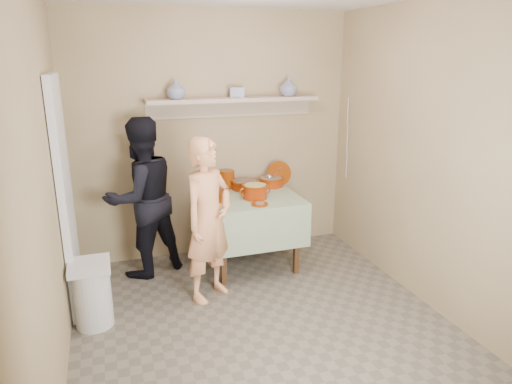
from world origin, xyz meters
name	(u,v)px	position (x,y,z in m)	size (l,w,h in m)	color
ground	(268,332)	(0.00, 0.00, 0.00)	(3.50, 3.50, 0.00)	#675E51
tile_panel	(66,197)	(-1.46, 0.95, 1.00)	(0.06, 0.70, 2.00)	silver
plate_stack_a	(210,182)	(-0.10, 1.55, 0.85)	(0.14, 0.14, 0.18)	#662202
plate_stack_b	(227,179)	(0.10, 1.60, 0.86)	(0.16, 0.16, 0.19)	#662202
bowl_stack	(222,195)	(-0.07, 1.15, 0.83)	(0.14, 0.14, 0.14)	#662202
empty_bowl	(222,194)	(-0.03, 1.34, 0.78)	(0.16, 0.16, 0.05)	#662202
propped_lid	(279,174)	(0.70, 1.57, 0.88)	(0.28, 0.28, 0.02)	#662202
vase_right	(288,87)	(0.80, 1.61, 1.82)	(0.19, 0.19, 0.20)	navy
vase_left	(176,89)	(-0.40, 1.61, 1.82)	(0.19, 0.19, 0.19)	navy
ceramic_box	(237,92)	(0.24, 1.63, 1.77)	(0.15, 0.10, 0.10)	navy
person_cook	(209,220)	(-0.30, 0.72, 0.74)	(0.54, 0.35, 1.48)	#EB9A65
person_helper	(142,198)	(-0.81, 1.41, 0.79)	(0.77, 0.60, 1.59)	black
room_shell	(269,133)	(0.00, 0.00, 1.61)	(3.04, 3.54, 2.62)	tan
serving_table	(249,206)	(0.25, 1.28, 0.64)	(0.97, 0.97, 0.76)	#4C2D16
cazuela_meat_a	(245,184)	(0.27, 1.50, 0.82)	(0.30, 0.30, 0.10)	maroon
cazuela_meat_b	(271,181)	(0.58, 1.52, 0.82)	(0.28, 0.28, 0.10)	maroon
ladle	(270,177)	(0.56, 1.51, 0.87)	(0.08, 0.26, 0.19)	silver
cazuela_rice	(255,190)	(0.27, 1.14, 0.85)	(0.33, 0.25, 0.14)	maroon
front_plate	(260,204)	(0.25, 0.93, 0.77)	(0.16, 0.16, 0.03)	#662202
wall_shelf	(233,102)	(0.20, 1.65, 1.67)	(1.80, 0.25, 0.21)	tan
trash_bin	(92,294)	(-1.31, 0.55, 0.28)	(0.32, 0.32, 0.56)	silver
electrical_cord	(347,138)	(1.47, 1.48, 1.25)	(0.01, 0.05, 0.90)	silver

